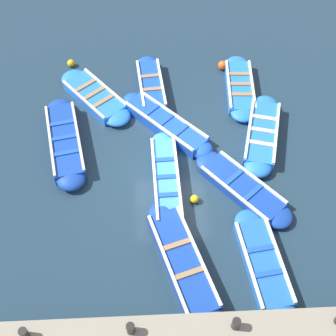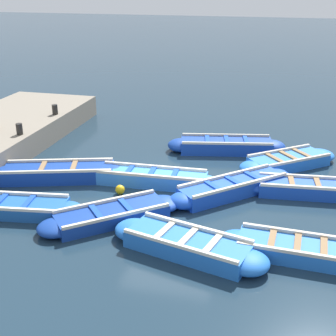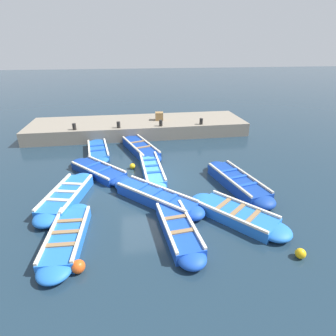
% 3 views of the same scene
% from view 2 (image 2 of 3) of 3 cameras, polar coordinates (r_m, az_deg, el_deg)
% --- Properties ---
extents(ground_plane, '(120.00, 120.00, 0.00)m').
position_cam_2_polar(ground_plane, '(12.67, 0.64, -2.66)').
color(ground_plane, '#1C303F').
extents(boat_broadside, '(3.30, 1.03, 0.38)m').
position_cam_2_polar(boat_broadside, '(10.07, 15.43, -9.59)').
color(boat_broadside, blue).
rests_on(boat_broadside, ground).
extents(boat_tucked, '(3.20, 2.93, 0.37)m').
position_cam_2_polar(boat_tucked, '(11.12, -6.88, -5.70)').
color(boat_tucked, navy).
rests_on(boat_tucked, ground).
extents(boat_mid_row, '(3.60, 1.71, 0.43)m').
position_cam_2_polar(boat_mid_row, '(9.84, 2.42, -9.34)').
color(boat_mid_row, blue).
rests_on(boat_mid_row, ground).
extents(boat_inner_gap, '(3.47, 1.31, 0.36)m').
position_cam_2_polar(boat_inner_gap, '(11.99, -18.19, -4.58)').
color(boat_inner_gap, '#1E59AD').
rests_on(boat_inner_gap, ground).
extents(boat_bow_out, '(4.02, 2.01, 0.46)m').
position_cam_2_polar(boat_bow_out, '(13.58, -13.16, -0.59)').
color(boat_bow_out, navy).
rests_on(boat_bow_out, ground).
extents(boat_near_quay, '(3.23, 3.16, 0.44)m').
position_cam_2_polar(boat_near_quay, '(12.45, 7.92, -2.37)').
color(boat_near_quay, '#1947B7').
rests_on(boat_near_quay, ground).
extents(boat_alongside, '(3.17, 2.84, 0.40)m').
position_cam_2_polar(boat_alongside, '(14.61, 14.45, 0.81)').
color(boat_alongside, blue).
rests_on(boat_alongside, ground).
extents(boat_stern_in, '(3.17, 1.04, 0.41)m').
position_cam_2_polar(boat_stern_in, '(12.83, 16.22, -2.41)').
color(boat_stern_in, '#1947B7').
rests_on(boat_stern_in, ground).
extents(boat_centre, '(3.76, 0.86, 0.44)m').
position_cam_2_polar(boat_centre, '(12.92, -1.96, -1.23)').
color(boat_centre, '#3884E0').
rests_on(boat_centre, ground).
extents(boat_outer_left, '(3.94, 1.61, 0.47)m').
position_cam_2_polar(boat_outer_left, '(15.47, 7.11, 2.72)').
color(boat_outer_left, navy).
rests_on(boat_outer_left, ground).
extents(bollard_mid_south, '(0.20, 0.20, 0.35)m').
position_cam_2_polar(bollard_mid_south, '(15.33, -17.66, 4.55)').
color(bollard_mid_south, black).
rests_on(bollard_mid_south, quay_wall).
extents(bollard_south, '(0.20, 0.20, 0.35)m').
position_cam_2_polar(bollard_south, '(17.31, -13.62, 6.95)').
color(bollard_south, black).
rests_on(bollard_south, quay_wall).
extents(buoy_orange_near, '(0.25, 0.25, 0.25)m').
position_cam_2_polar(buoy_orange_near, '(12.44, -5.87, -2.63)').
color(buoy_orange_near, '#EAB214').
rests_on(buoy_orange_near, ground).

